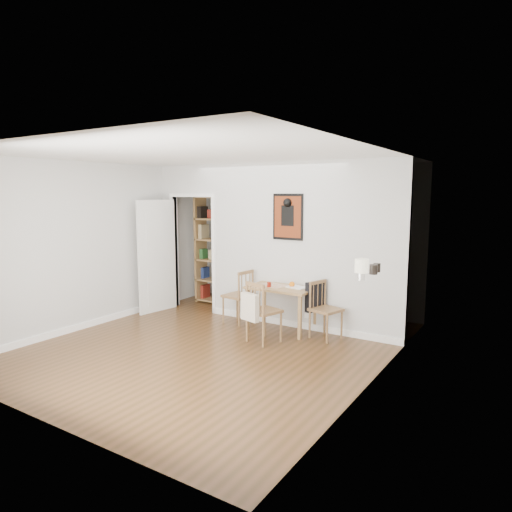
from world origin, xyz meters
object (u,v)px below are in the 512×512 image
Objects in this scene: dining_table at (282,292)px; chair_left at (238,296)px; chair_front at (263,311)px; notebook at (297,287)px; bookshelf at (218,250)px; chair_right at (325,309)px; mantel_lamp at (362,267)px; fireplace at (374,321)px; red_glass at (269,284)px; orange_fruit at (292,284)px; ceramic_jar_a at (373,269)px; ceramic_jar_b at (377,268)px.

chair_left is (-0.80, -0.02, -0.16)m from dining_table.
dining_table is 0.67m from chair_front.
notebook is at bearing 75.04° from chair_front.
bookshelf reaches higher than dining_table.
bookshelf is (-2.64, 0.92, 0.59)m from chair_right.
mantel_lamp is at bearing -25.53° from chair_left.
fireplace reaches higher than chair_front.
bookshelf is at bearing 149.49° from red_glass.
chair_right is 9.84× the size of orange_fruit.
fireplace is 10.65× the size of ceramic_jar_a.
chair_left is at bearing -176.09° from orange_fruit.
chair_left is 0.71× the size of fireplace.
bookshelf is 19.29× the size of ceramic_jar_b.
mantel_lamp is (3.59, -2.11, 0.28)m from bookshelf.
ceramic_jar_a is at bearing -85.14° from ceramic_jar_b.
chair_front is at bearing 173.01° from fireplace.
mantel_lamp is 2.21× the size of ceramic_jar_b.
mantel_lamp reaches higher than red_glass.
dining_table is 9.39× the size of ceramic_jar_b.
red_glass is 1.98m from ceramic_jar_a.
orange_fruit is (2.07, -0.86, -0.29)m from bookshelf.
orange_fruit is 1.69m from ceramic_jar_b.
ceramic_jar_b reaches higher than dining_table.
chair_left is 1.00m from orange_fruit.
dining_table is at bearing 155.45° from ceramic_jar_a.
chair_left reaches higher than notebook.
notebook is 2.52× the size of ceramic_jar_a.
fireplace is at bearing -29.58° from orange_fruit.
mantel_lamp is (1.43, -1.25, 0.61)m from notebook.
chair_right reaches higher than dining_table.
mantel_lamp is at bearing -30.48° from red_glass.
chair_right is at bearing -5.92° from orange_fruit.
chair_left reaches higher than red_glass.
chair_front is at bearing -104.96° from notebook.
ceramic_jar_b reaches higher than notebook.
chair_left is at bearing -178.44° from dining_table.
chair_front is 7.57× the size of ceramic_jar_a.
orange_fruit reaches higher than dining_table.
ceramic_jar_b is at bearing 106.21° from fireplace.
ceramic_jar_b reaches higher than red_glass.
chair_right is 0.56m from notebook.
chair_left is 2.99× the size of notebook.
chair_right reaches higher than notebook.
ceramic_jar_b is (-0.02, 0.18, -0.00)m from ceramic_jar_a.
chair_right is at bearing 43.07° from chair_front.
dining_table is 0.81× the size of fireplace.
chair_right reaches higher than orange_fruit.
notebook is at bearing 3.84° from chair_left.
fireplace is 0.78m from mantel_lamp.
bookshelf reaches higher than red_glass.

